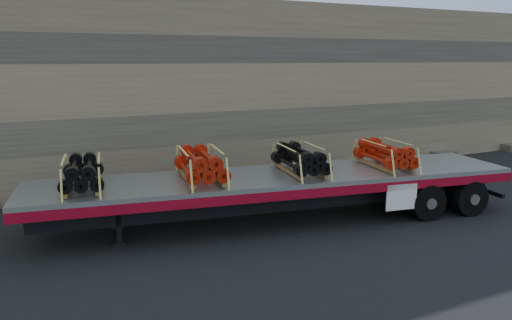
{
  "coord_description": "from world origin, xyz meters",
  "views": [
    {
      "loc": [
        -6.67,
        -12.57,
        4.78
      ],
      "look_at": [
        -0.06,
        0.82,
        1.73
      ],
      "focal_mm": 35.0,
      "sensor_mm": 36.0,
      "label": 1
    }
  ],
  "objects_px": {
    "bundle_front": "(82,174)",
    "trailer": "(279,198)",
    "bundle_midrear": "(300,160)",
    "bundle_midfront": "(200,165)",
    "bundle_rear": "(385,155)"
  },
  "relations": [
    {
      "from": "bundle_front",
      "to": "trailer",
      "type": "bearing_deg",
      "value": 0.0
    },
    {
      "from": "bundle_midrear",
      "to": "bundle_front",
      "type": "bearing_deg",
      "value": 180.0
    },
    {
      "from": "bundle_midfront",
      "to": "bundle_rear",
      "type": "distance_m",
      "value": 5.86
    },
    {
      "from": "trailer",
      "to": "bundle_midfront",
      "type": "height_order",
      "value": "bundle_midfront"
    },
    {
      "from": "bundle_midrear",
      "to": "bundle_rear",
      "type": "xyz_separation_m",
      "value": [
        2.83,
        -0.46,
        -0.0
      ]
    },
    {
      "from": "trailer",
      "to": "bundle_front",
      "type": "relative_size",
      "value": 6.74
    },
    {
      "from": "bundle_midfront",
      "to": "bundle_midrear",
      "type": "xyz_separation_m",
      "value": [
        2.95,
        -0.48,
        -0.03
      ]
    },
    {
      "from": "bundle_front",
      "to": "bundle_midfront",
      "type": "bearing_deg",
      "value": 0.0
    },
    {
      "from": "bundle_midfront",
      "to": "trailer",
      "type": "bearing_deg",
      "value": 0.0
    },
    {
      "from": "bundle_midrear",
      "to": "bundle_rear",
      "type": "relative_size",
      "value": 1.01
    },
    {
      "from": "bundle_midrear",
      "to": "trailer",
      "type": "bearing_deg",
      "value": 180.0
    },
    {
      "from": "bundle_midrear",
      "to": "bundle_rear",
      "type": "distance_m",
      "value": 2.87
    },
    {
      "from": "bundle_midfront",
      "to": "bundle_midrear",
      "type": "height_order",
      "value": "bundle_midfront"
    },
    {
      "from": "trailer",
      "to": "bundle_midfront",
      "type": "bearing_deg",
      "value": 180.0
    },
    {
      "from": "bundle_front",
      "to": "bundle_rear",
      "type": "relative_size",
      "value": 0.99
    }
  ]
}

